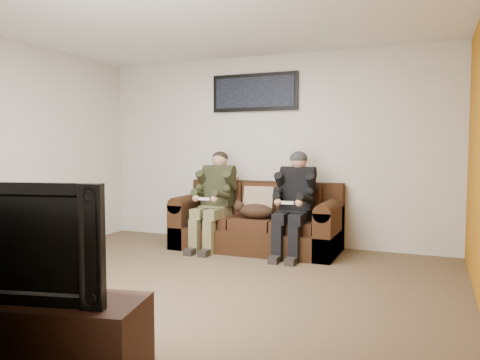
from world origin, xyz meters
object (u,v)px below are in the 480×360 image
at_px(framed_poster, 255,92).
at_px(television, 17,239).
at_px(person_left, 215,194).
at_px(tv_stand, 20,336).
at_px(sofa, 258,224).
at_px(cat, 254,211).
at_px(person_right, 295,197).

xyz_separation_m(framed_poster, television, (0.10, -4.17, -1.29)).
distance_m(person_left, framed_poster, 1.53).
bearing_deg(tv_stand, framed_poster, 78.55).
relative_size(tv_stand, television, 1.25).
xyz_separation_m(sofa, cat, (0.02, -0.19, 0.20)).
bearing_deg(cat, person_right, 1.21).
height_order(framed_poster, television, framed_poster).
relative_size(cat, tv_stand, 0.44).
height_order(person_right, framed_poster, framed_poster).
xyz_separation_m(sofa, television, (-0.10, -3.78, 0.48)).
distance_m(person_right, tv_stand, 3.69).
bearing_deg(framed_poster, tv_stand, -88.59).
bearing_deg(person_right, cat, -178.79).
bearing_deg(framed_poster, sofa, -62.83).
distance_m(cat, television, 3.60).
height_order(sofa, tv_stand, sofa).
bearing_deg(framed_poster, cat, -69.28).
xyz_separation_m(person_right, cat, (-0.53, -0.01, -0.19)).
xyz_separation_m(person_right, tv_stand, (-0.65, -3.60, -0.49)).
height_order(cat, framed_poster, framed_poster).
height_order(person_left, tv_stand, person_left).
height_order(person_left, framed_poster, framed_poster).
distance_m(sofa, person_left, 0.70).
bearing_deg(sofa, cat, -84.27).
relative_size(person_left, person_right, 0.99).
distance_m(person_right, cat, 0.57).
height_order(sofa, person_right, person_right).
bearing_deg(tv_stand, sofa, 75.66).
bearing_deg(cat, framed_poster, 110.72).
bearing_deg(person_left, television, -82.83).
xyz_separation_m(sofa, tv_stand, (-0.10, -3.78, -0.10)).
xyz_separation_m(sofa, person_left, (-0.55, -0.18, 0.39)).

